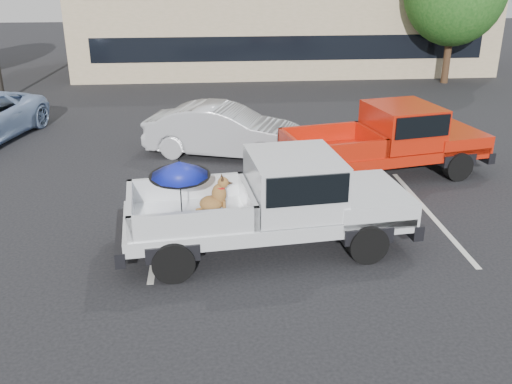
# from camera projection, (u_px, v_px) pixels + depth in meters

# --- Properties ---
(ground) EXTENTS (90.00, 90.00, 0.00)m
(ground) POSITION_uv_depth(u_px,v_px,m) (314.00, 263.00, 10.71)
(ground) COLOR black
(ground) RESTS_ON ground
(stripe_left) EXTENTS (0.12, 5.00, 0.01)m
(stripe_left) POSITION_uv_depth(u_px,v_px,m) (160.00, 223.00, 12.30)
(stripe_left) COLOR silver
(stripe_left) RESTS_ON ground
(stripe_right) EXTENTS (0.12, 5.00, 0.01)m
(stripe_right) POSITION_uv_depth(u_px,v_px,m) (429.00, 213.00, 12.79)
(stripe_right) COLOR silver
(stripe_right) RESTS_ON ground
(motel_building) EXTENTS (20.40, 8.40, 6.30)m
(motel_building) POSITION_uv_depth(u_px,v_px,m) (280.00, 3.00, 28.98)
(motel_building) COLOR tan
(motel_building) RESTS_ON ground
(silver_pickup) EXTENTS (5.86, 2.56, 2.06)m
(silver_pickup) POSITION_uv_depth(u_px,v_px,m) (281.00, 197.00, 10.95)
(silver_pickup) COLOR black
(silver_pickup) RESTS_ON ground
(red_pickup) EXTENTS (5.85, 3.01, 1.84)m
(red_pickup) POSITION_uv_depth(u_px,v_px,m) (396.00, 137.00, 14.78)
(red_pickup) COLOR black
(red_pickup) RESTS_ON ground
(silver_sedan) EXTENTS (4.71, 2.81, 1.47)m
(silver_sedan) POSITION_uv_depth(u_px,v_px,m) (224.00, 131.00, 16.31)
(silver_sedan) COLOR #B4B6BC
(silver_sedan) RESTS_ON ground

